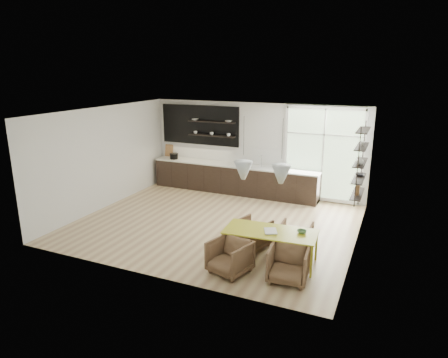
% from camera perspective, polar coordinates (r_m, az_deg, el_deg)
% --- Properties ---
extents(room, '(7.02, 6.01, 2.91)m').
position_cam_1_polar(room, '(10.85, 4.00, 2.38)').
color(room, '#D5BB8A').
rests_on(room, ground).
extents(kitchen_run, '(5.54, 0.69, 2.75)m').
position_cam_1_polar(kitchen_run, '(12.95, 1.03, 0.67)').
color(kitchen_run, black).
rests_on(kitchen_run, ground).
extents(right_shelving, '(0.26, 1.22, 1.90)m').
position_cam_1_polar(right_shelving, '(10.31, 18.85, 1.95)').
color(right_shelving, black).
rests_on(right_shelving, ground).
extents(dining_table, '(1.96, 0.99, 0.69)m').
position_cam_1_polar(dining_table, '(8.37, 6.65, -7.67)').
color(dining_table, gold).
rests_on(dining_table, ground).
extents(armchair_back_left, '(0.86, 0.87, 0.64)m').
position_cam_1_polar(armchair_back_left, '(9.15, 4.16, -7.72)').
color(armchair_back_left, brown).
rests_on(armchair_back_left, ground).
extents(armchair_back_right, '(0.71, 0.72, 0.63)m').
position_cam_1_polar(armchair_back_right, '(9.08, 10.21, -8.16)').
color(armchair_back_right, brown).
rests_on(armchair_back_right, ground).
extents(armchair_front_left, '(0.91, 0.92, 0.68)m').
position_cam_1_polar(armchair_front_left, '(8.02, 0.83, -11.06)').
color(armchair_front_left, brown).
rests_on(armchair_front_left, ground).
extents(armchair_front_right, '(0.80, 0.82, 0.69)m').
position_cam_1_polar(armchair_front_right, '(7.84, 9.20, -11.90)').
color(armchair_front_right, brown).
rests_on(armchair_front_right, ground).
extents(wire_stool, '(0.30, 0.30, 0.39)m').
position_cam_1_polar(wire_stool, '(8.89, 0.57, -8.92)').
color(wire_stool, black).
rests_on(wire_stool, ground).
extents(table_book, '(0.36, 0.41, 0.03)m').
position_cam_1_polar(table_book, '(8.29, 5.80, -7.41)').
color(table_book, white).
rests_on(table_book, dining_table).
extents(table_bowl, '(0.23, 0.23, 0.06)m').
position_cam_1_polar(table_bowl, '(8.33, 11.05, -7.40)').
color(table_bowl, '#507B4A').
rests_on(table_bowl, dining_table).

